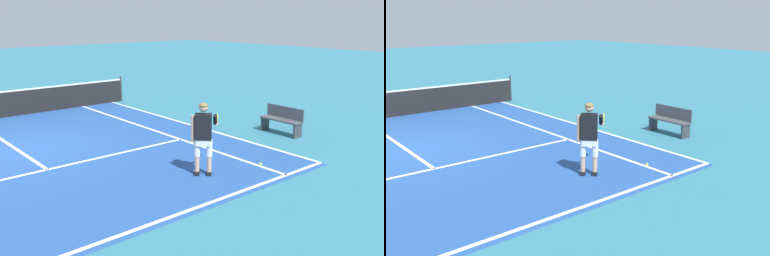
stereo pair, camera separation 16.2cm
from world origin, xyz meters
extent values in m
plane|color=teal|center=(0.00, 0.00, 0.00)|extent=(80.00, 80.00, 0.00)
cube|color=#234C93|center=(0.00, -0.77, 0.00)|extent=(10.98, 10.75, 0.00)
cube|color=white|center=(0.00, -5.95, 0.00)|extent=(10.98, 0.10, 0.01)
cube|color=white|center=(0.00, -2.00, 0.00)|extent=(8.23, 0.10, 0.01)
cube|color=white|center=(0.00, 1.20, 0.00)|extent=(0.10, 6.40, 0.01)
cube|color=white|center=(4.12, -0.77, 0.00)|extent=(0.10, 10.35, 0.01)
cube|color=white|center=(5.49, -0.77, 0.00)|extent=(0.10, 10.35, 0.01)
cylinder|color=#333338|center=(5.94, 4.40, 0.54)|extent=(0.08, 0.08, 1.07)
cube|color=black|center=(2.57, -4.55, 0.04)|extent=(0.27, 0.28, 0.09)
cube|color=black|center=(2.77, -4.74, 0.04)|extent=(0.27, 0.28, 0.09)
cylinder|color=tan|center=(2.54, -4.58, 0.27)|extent=(0.11, 0.11, 0.36)
cylinder|color=silver|center=(2.54, -4.58, 0.66)|extent=(0.14, 0.14, 0.41)
cylinder|color=tan|center=(2.75, -4.77, 0.27)|extent=(0.11, 0.11, 0.36)
cylinder|color=silver|center=(2.75, -4.77, 0.66)|extent=(0.14, 0.14, 0.41)
cube|color=silver|center=(2.64, -4.68, 0.82)|extent=(0.38, 0.38, 0.20)
cube|color=black|center=(2.64, -4.68, 1.16)|extent=(0.43, 0.42, 0.60)
cylinder|color=tan|center=(2.47, -4.51, 1.11)|extent=(0.09, 0.09, 0.62)
cylinder|color=black|center=(2.90, -4.79, 1.31)|extent=(0.25, 0.25, 0.29)
cylinder|color=tan|center=(3.07, -4.67, 1.17)|extent=(0.26, 0.27, 0.14)
sphere|color=tan|center=(2.65, -4.67, 1.60)|extent=(0.21, 0.21, 0.21)
ellipsoid|color=olive|center=(2.64, -4.68, 1.66)|extent=(0.28, 0.28, 0.12)
cylinder|color=#232326|center=(3.23, -4.52, 1.14)|extent=(0.16, 0.17, 0.03)
cylinder|color=yellow|center=(3.34, -4.41, 1.14)|extent=(0.09, 0.09, 0.02)
torus|color=yellow|center=(3.46, -4.27, 1.14)|extent=(0.22, 0.23, 0.30)
cylinder|color=silver|center=(3.46, -4.27, 1.14)|extent=(0.17, 0.18, 0.25)
sphere|color=#CCE02D|center=(4.18, -5.09, 0.03)|extent=(0.07, 0.07, 0.07)
cube|color=#47474C|center=(6.93, -3.51, 0.45)|extent=(0.40, 1.40, 0.05)
cube|color=#47474C|center=(7.11, -3.51, 0.67)|extent=(0.04, 1.40, 0.36)
cube|color=#38383D|center=(6.93, -4.15, 0.21)|extent=(0.36, 0.06, 0.42)
cube|color=#38383D|center=(6.93, -2.87, 0.21)|extent=(0.36, 0.06, 0.42)
camera|label=1|loc=(-3.73, -11.84, 3.61)|focal=40.86mm
camera|label=2|loc=(-3.61, -11.95, 3.61)|focal=40.86mm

